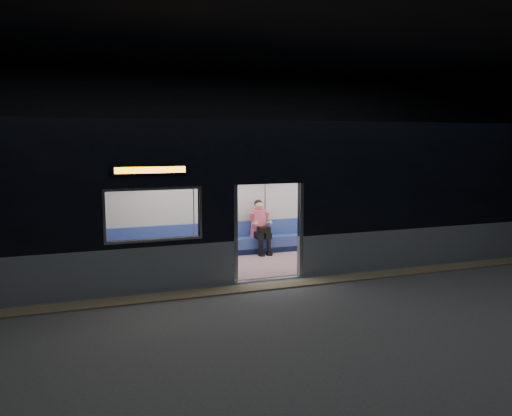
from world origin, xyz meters
TOP-DOWN VIEW (x-y plane):
  - station_floor at (0.00, 0.00)m, footprint 24.00×14.00m
  - station_envelope at (0.00, 0.00)m, footprint 24.00×14.00m
  - tactile_strip at (0.00, 0.55)m, footprint 22.80×0.50m
  - metro_car at (-0.00, 2.54)m, footprint 18.00×3.04m
  - passenger at (0.77, 3.55)m, footprint 0.42×0.70m
  - handbag at (0.79, 3.32)m, footprint 0.36×0.34m
  - transit_map at (5.00, 3.85)m, footprint 1.12×0.03m

SIDE VIEW (x-z plane):
  - station_floor at x=0.00m, z-range -0.01..0.00m
  - tactile_strip at x=0.00m, z-range 0.00..0.03m
  - handbag at x=0.79m, z-range 0.61..0.76m
  - passenger at x=0.77m, z-range 0.11..1.49m
  - transit_map at x=5.00m, z-range 1.15..1.88m
  - metro_car at x=0.00m, z-range 0.17..3.52m
  - station_envelope at x=0.00m, z-range 1.16..6.16m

